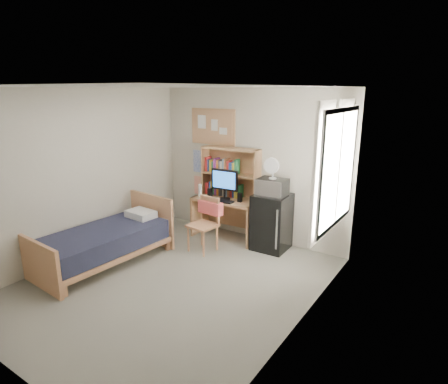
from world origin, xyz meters
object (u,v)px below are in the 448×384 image
Objects in this scene: bed at (104,246)px; mini_fridge at (272,222)px; monitor at (225,184)px; bulletin_board at (213,127)px; desk_chair at (202,225)px; desk at (226,218)px; speaker_left at (210,193)px; speaker_right at (240,198)px; microwave at (272,187)px; desk_fan at (273,169)px.

mini_fridge is at bearing 49.23° from bed.
mini_fridge is 1.74× the size of monitor.
bulletin_board reaches higher than desk_chair.
desk is 0.89m from mini_fridge.
speaker_left is (-0.30, -0.02, -0.19)m from monitor.
speaker_right is 0.34× the size of microwave.
monitor is at bearing 180.00° from speaker_right.
desk is 0.71m from desk_chair.
bulletin_board reaches higher than speaker_left.
bulletin_board reaches higher than desk_fan.
bulletin_board is 1.01× the size of mini_fridge.
bulletin_board is 3.07× the size of desk_fan.
desk is 2.16× the size of monitor.
microwave is at bearing 0.07° from monitor.
bulletin_board is 1.19m from speaker_left.
bed is at bearing -136.73° from desk_fan.
speaker_right is (1.29, 1.85, 0.54)m from bed.
desk_chair is (0.00, -0.70, 0.09)m from desk.
desk_chair reaches higher than desk.
bulletin_board is 1.11m from monitor.
bulletin_board is at bearing 121.12° from desk_chair.
bulletin_board is at bearing 80.80° from bed.
monitor reaches higher than speaker_right.
bulletin_board is 6.06× the size of speaker_right.
desk is 0.63m from monitor.
speaker_right is at bearing -0.00° from speaker_left.
speaker_right is at bearing -0.00° from monitor.
bed is 12.36× the size of speaker_right.
monitor is (-0.88, -0.08, 0.53)m from mini_fridge.
bulletin_board is 2.06× the size of microwave.
speaker_left is 0.36× the size of microwave.
monitor is at bearing -0.00° from speaker_left.
speaker_left reaches higher than desk.
desk_fan is at bearing -90.00° from mini_fridge.
microwave is at bearing 43.23° from desk_chair.
speaker_left is at bearing -178.39° from microwave.
speaker_right is at bearing 70.54° from desk_chair.
speaker_left reaches higher than bed.
desk is 2.54× the size of microwave.
mini_fridge is 0.60m from microwave.
mini_fridge is at bearing 1.02° from speaker_left.
desk_chair is at bearing -142.91° from mini_fridge.
speaker_left is (0.69, 1.81, 0.54)m from bed.
bulletin_board reaches higher than desk.
bulletin_board is at bearing 165.77° from microwave.
desk is at bearing 95.29° from desk_chair.
speaker_left reaches higher than speaker_right.
mini_fridge is 2.05× the size of microwave.
speaker_right is (-0.58, -0.06, 0.33)m from mini_fridge.
desk_fan reaches higher than bed.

